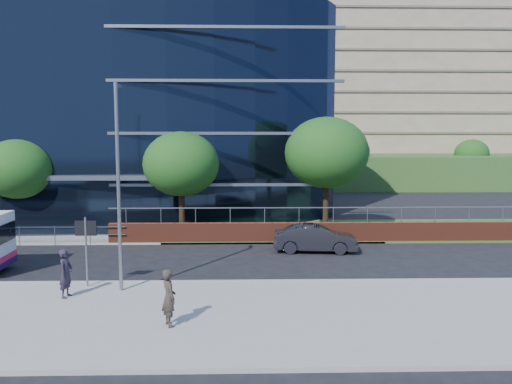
{
  "coord_description": "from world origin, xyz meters",
  "views": [
    {
      "loc": [
        10.8,
        -21.29,
        6.01
      ],
      "look_at": [
        11.51,
        8.0,
        2.93
      ],
      "focal_mm": 35.0,
      "sensor_mm": 36.0,
      "label": 1
    }
  ],
  "objects_px": {
    "streetlight_east": "(118,181)",
    "tree_dist_e": "(351,152)",
    "tree_far_c": "(181,164)",
    "parked_car": "(315,238)",
    "street_sign": "(86,237)",
    "tree_far_b": "(18,169)",
    "pedestrian_b": "(169,298)",
    "pedestrian": "(66,273)",
    "tree_dist_f": "(472,154)",
    "tree_far_d": "(326,153)"
  },
  "relations": [
    {
      "from": "tree_far_b",
      "to": "tree_far_c",
      "type": "xyz_separation_m",
      "value": [
        10.0,
        -0.5,
        0.33
      ]
    },
    {
      "from": "tree_dist_f",
      "to": "pedestrian_b",
      "type": "height_order",
      "value": "tree_dist_f"
    },
    {
      "from": "tree_far_c",
      "to": "tree_dist_e",
      "type": "relative_size",
      "value": 1.0
    },
    {
      "from": "tree_dist_f",
      "to": "parked_car",
      "type": "height_order",
      "value": "tree_dist_f"
    },
    {
      "from": "streetlight_east",
      "to": "tree_far_c",
      "type": "bearing_deg",
      "value": 84.89
    },
    {
      "from": "tree_far_b",
      "to": "pedestrian_b",
      "type": "xyz_separation_m",
      "value": [
        11.43,
        -15.49,
        -3.15
      ]
    },
    {
      "from": "street_sign",
      "to": "tree_dist_e",
      "type": "relative_size",
      "value": 0.43
    },
    {
      "from": "tree_dist_e",
      "to": "pedestrian",
      "type": "distance_m",
      "value": 47.49
    },
    {
      "from": "tree_far_c",
      "to": "tree_far_d",
      "type": "distance_m",
      "value": 9.08
    },
    {
      "from": "tree_dist_e",
      "to": "pedestrian",
      "type": "relative_size",
      "value": 3.57
    },
    {
      "from": "tree_far_c",
      "to": "streetlight_east",
      "type": "bearing_deg",
      "value": -95.11
    },
    {
      "from": "street_sign",
      "to": "pedestrian",
      "type": "bearing_deg",
      "value": -103.37
    },
    {
      "from": "street_sign",
      "to": "pedestrian_b",
      "type": "relative_size",
      "value": 1.53
    },
    {
      "from": "streetlight_east",
      "to": "pedestrian_b",
      "type": "xyz_separation_m",
      "value": [
        2.43,
        -3.81,
        -3.38
      ]
    },
    {
      "from": "parked_car",
      "to": "pedestrian_b",
      "type": "xyz_separation_m",
      "value": [
        -6.2,
        -10.94,
        0.33
      ]
    },
    {
      "from": "pedestrian",
      "to": "tree_dist_f",
      "type": "bearing_deg",
      "value": -30.76
    },
    {
      "from": "tree_far_c",
      "to": "parked_car",
      "type": "bearing_deg",
      "value": -27.97
    },
    {
      "from": "tree_dist_e",
      "to": "tree_far_c",
      "type": "bearing_deg",
      "value": -118.74
    },
    {
      "from": "tree_far_b",
      "to": "tree_dist_f",
      "type": "height_order",
      "value": "same"
    },
    {
      "from": "tree_far_c",
      "to": "parked_car",
      "type": "distance_m",
      "value": 9.44
    },
    {
      "from": "tree_far_b",
      "to": "tree_far_c",
      "type": "relative_size",
      "value": 0.93
    },
    {
      "from": "tree_dist_e",
      "to": "streetlight_east",
      "type": "height_order",
      "value": "streetlight_east"
    },
    {
      "from": "streetlight_east",
      "to": "tree_dist_e",
      "type": "bearing_deg",
      "value": 66.89
    },
    {
      "from": "streetlight_east",
      "to": "parked_car",
      "type": "bearing_deg",
      "value": 39.54
    },
    {
      "from": "street_sign",
      "to": "tree_far_b",
      "type": "bearing_deg",
      "value": 124.08
    },
    {
      "from": "tree_far_d",
      "to": "pedestrian_b",
      "type": "relative_size",
      "value": 4.08
    },
    {
      "from": "tree_far_b",
      "to": "pedestrian",
      "type": "distance_m",
      "value": 14.75
    },
    {
      "from": "tree_far_c",
      "to": "pedestrian",
      "type": "xyz_separation_m",
      "value": [
        -2.84,
        -12.01,
        -3.47
      ]
    },
    {
      "from": "tree_dist_f",
      "to": "parked_car",
      "type": "bearing_deg",
      "value": -124.4
    },
    {
      "from": "tree_far_d",
      "to": "tree_dist_f",
      "type": "xyz_separation_m",
      "value": [
        24.0,
        32.0,
        -0.98
      ]
    },
    {
      "from": "tree_dist_f",
      "to": "tree_far_c",
      "type": "bearing_deg",
      "value": -135.0
    },
    {
      "from": "pedestrian",
      "to": "pedestrian_b",
      "type": "xyz_separation_m",
      "value": [
        4.27,
        -2.98,
        0.0
      ]
    },
    {
      "from": "tree_far_c",
      "to": "parked_car",
      "type": "relative_size",
      "value": 1.47
    },
    {
      "from": "streetlight_east",
      "to": "pedestrian_b",
      "type": "height_order",
      "value": "streetlight_east"
    },
    {
      "from": "tree_far_b",
      "to": "pedestrian",
      "type": "relative_size",
      "value": 3.31
    },
    {
      "from": "pedestrian_b",
      "to": "tree_dist_e",
      "type": "bearing_deg",
      "value": -46.03
    },
    {
      "from": "street_sign",
      "to": "tree_far_d",
      "type": "height_order",
      "value": "tree_far_d"
    },
    {
      "from": "tree_dist_e",
      "to": "tree_far_b",
      "type": "bearing_deg",
      "value": -131.52
    },
    {
      "from": "parked_car",
      "to": "pedestrian",
      "type": "relative_size",
      "value": 2.43
    },
    {
      "from": "street_sign",
      "to": "tree_far_c",
      "type": "relative_size",
      "value": 0.43
    },
    {
      "from": "tree_far_b",
      "to": "tree_far_c",
      "type": "height_order",
      "value": "tree_far_c"
    },
    {
      "from": "tree_far_c",
      "to": "tree_far_d",
      "type": "xyz_separation_m",
      "value": [
        9.0,
        1.0,
        0.65
      ]
    },
    {
      "from": "street_sign",
      "to": "pedestrian_b",
      "type": "bearing_deg",
      "value": -48.22
    },
    {
      "from": "tree_dist_e",
      "to": "streetlight_east",
      "type": "xyz_separation_m",
      "value": [
        -18.0,
        -42.17,
        -0.1
      ]
    },
    {
      "from": "tree_dist_e",
      "to": "parked_car",
      "type": "xyz_separation_m",
      "value": [
        -9.37,
        -35.05,
        -3.81
      ]
    },
    {
      "from": "pedestrian",
      "to": "pedestrian_b",
      "type": "bearing_deg",
      "value": -117.17
    },
    {
      "from": "tree_far_b",
      "to": "pedestrian",
      "type": "height_order",
      "value": "tree_far_b"
    },
    {
      "from": "tree_dist_e",
      "to": "streetlight_east",
      "type": "distance_m",
      "value": 45.85
    },
    {
      "from": "tree_far_d",
      "to": "streetlight_east",
      "type": "distance_m",
      "value": 15.77
    },
    {
      "from": "tree_dist_f",
      "to": "tree_far_d",
      "type": "bearing_deg",
      "value": -126.87
    }
  ]
}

